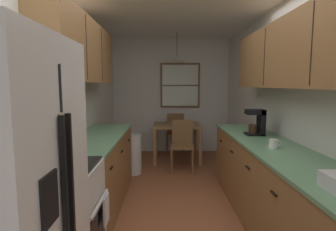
# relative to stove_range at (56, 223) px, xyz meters

# --- Properties ---
(ground_plane) EXTENTS (12.00, 12.00, 0.00)m
(ground_plane) POSITION_rel_stove_range_xyz_m (0.99, 1.50, -0.47)
(ground_plane) COLOR brown
(wall_left) EXTENTS (0.10, 9.00, 2.55)m
(wall_left) POSITION_rel_stove_range_xyz_m (-0.36, 1.50, 0.80)
(wall_left) COLOR silver
(wall_left) RESTS_ON ground
(wall_right) EXTENTS (0.10, 9.00, 2.55)m
(wall_right) POSITION_rel_stove_range_xyz_m (2.34, 1.50, 0.80)
(wall_right) COLOR silver
(wall_right) RESTS_ON ground
(wall_back) EXTENTS (4.40, 0.10, 2.55)m
(wall_back) POSITION_rel_stove_range_xyz_m (0.99, 4.15, 0.80)
(wall_back) COLOR silver
(wall_back) RESTS_ON ground
(ceiling_slab) EXTENTS (4.40, 9.00, 0.08)m
(ceiling_slab) POSITION_rel_stove_range_xyz_m (0.99, 1.50, 2.12)
(ceiling_slab) COLOR white
(stove_range) EXTENTS (0.66, 0.63, 1.10)m
(stove_range) POSITION_rel_stove_range_xyz_m (0.00, 0.00, 0.00)
(stove_range) COLOR white
(stove_range) RESTS_ON ground
(microwave_over_range) EXTENTS (0.39, 0.61, 0.34)m
(microwave_over_range) POSITION_rel_stove_range_xyz_m (-0.11, 0.00, 1.24)
(microwave_over_range) COLOR white
(counter_left) EXTENTS (0.64, 2.03, 0.90)m
(counter_left) POSITION_rel_stove_range_xyz_m (-0.01, 1.33, -0.02)
(counter_left) COLOR olive
(counter_left) RESTS_ON ground
(upper_cabinets_left) EXTENTS (0.33, 2.11, 0.74)m
(upper_cabinets_left) POSITION_rel_stove_range_xyz_m (-0.15, 1.28, 1.46)
(upper_cabinets_left) COLOR olive
(counter_right) EXTENTS (0.64, 3.27, 0.90)m
(counter_right) POSITION_rel_stove_range_xyz_m (1.99, 0.64, -0.02)
(counter_right) COLOR olive
(counter_right) RESTS_ON ground
(upper_cabinets_right) EXTENTS (0.33, 2.95, 0.69)m
(upper_cabinets_right) POSITION_rel_stove_range_xyz_m (2.13, 0.59, 1.37)
(upper_cabinets_right) COLOR olive
(dining_table) EXTENTS (0.92, 0.85, 0.74)m
(dining_table) POSITION_rel_stove_range_xyz_m (1.09, 3.36, 0.15)
(dining_table) COLOR olive
(dining_table) RESTS_ON ground
(dining_chair_near) EXTENTS (0.43, 0.43, 0.90)m
(dining_chair_near) POSITION_rel_stove_range_xyz_m (1.16, 2.73, 0.03)
(dining_chair_near) COLOR brown
(dining_chair_near) RESTS_ON ground
(dining_chair_far) EXTENTS (0.40, 0.40, 0.90)m
(dining_chair_far) POSITION_rel_stove_range_xyz_m (1.09, 3.99, 0.03)
(dining_chair_far) COLOR brown
(dining_chair_far) RESTS_ON ground
(pendant_light) EXTENTS (0.34, 0.34, 0.57)m
(pendant_light) POSITION_rel_stove_range_xyz_m (1.09, 3.36, 1.56)
(pendant_light) COLOR black
(back_window) EXTENTS (0.88, 0.05, 0.99)m
(back_window) POSITION_rel_stove_range_xyz_m (1.20, 4.07, 1.05)
(back_window) COLOR brown
(trash_bin) EXTENTS (0.31, 0.31, 0.68)m
(trash_bin) POSITION_rel_stove_range_xyz_m (0.29, 2.54, -0.13)
(trash_bin) COLOR silver
(trash_bin) RESTS_ON ground
(storage_canister) EXTENTS (0.12, 0.12, 0.18)m
(storage_canister) POSITION_rel_stove_range_xyz_m (-0.01, 0.63, 0.52)
(storage_canister) COLOR #265999
(storage_canister) RESTS_ON counter_left
(dish_towel) EXTENTS (0.02, 0.16, 0.24)m
(dish_towel) POSITION_rel_stove_range_xyz_m (0.35, 0.16, 0.03)
(dish_towel) COLOR white
(coffee_maker) EXTENTS (0.22, 0.18, 0.32)m
(coffee_maker) POSITION_rel_stove_range_xyz_m (2.01, 1.35, 0.60)
(coffee_maker) COLOR black
(coffee_maker) RESTS_ON counter_right
(mug_by_coffeemaker) EXTENTS (0.13, 0.09, 0.09)m
(mug_by_coffeemaker) POSITION_rel_stove_range_xyz_m (1.94, 0.64, 0.47)
(mug_by_coffeemaker) COLOR white
(mug_by_coffeemaker) RESTS_ON counter_right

